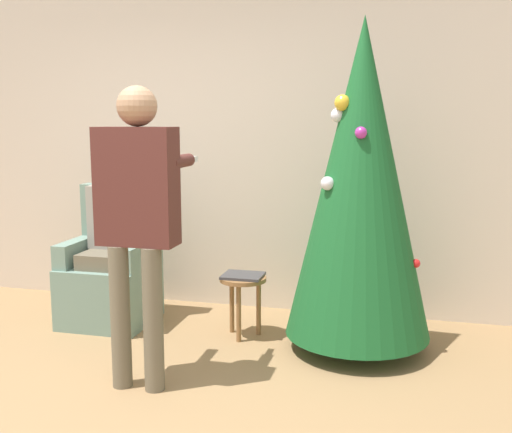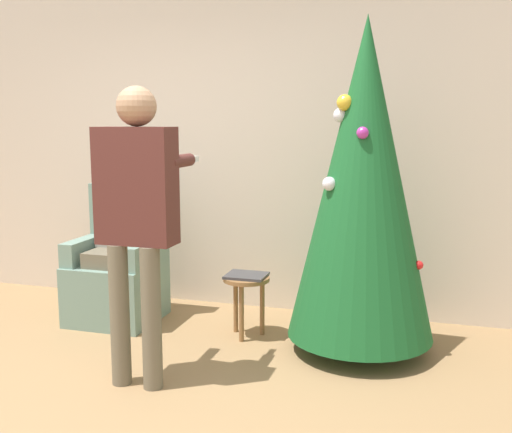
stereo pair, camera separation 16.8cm
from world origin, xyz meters
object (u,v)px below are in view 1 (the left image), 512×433
(armchair, at_px, (112,275))
(person_seated, at_px, (109,234))
(side_stool, at_px, (243,288))
(person_standing, at_px, (137,207))
(christmas_tree, at_px, (361,180))

(armchair, height_order, person_seated, person_seated)
(armchair, height_order, side_stool, armchair)
(armchair, relative_size, side_stool, 2.38)
(person_standing, xyz_separation_m, side_stool, (0.38, 0.95, -0.73))
(side_stool, bearing_deg, armchair, 175.28)
(armchair, height_order, person_standing, person_standing)
(christmas_tree, relative_size, armchair, 2.11)
(side_stool, bearing_deg, person_seated, 176.85)
(person_seated, bearing_deg, armchair, 90.00)
(christmas_tree, relative_size, person_standing, 1.27)
(armchair, relative_size, person_seated, 0.84)
(person_standing, bearing_deg, armchair, 125.13)
(person_seated, bearing_deg, christmas_tree, -3.19)
(christmas_tree, height_order, side_stool, christmas_tree)
(christmas_tree, relative_size, side_stool, 5.01)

